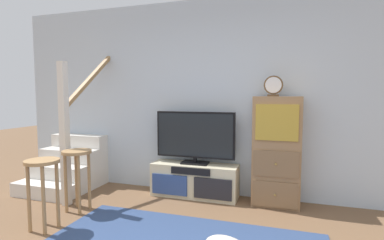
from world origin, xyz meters
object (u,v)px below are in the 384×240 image
Objects in this scene: media_console at (194,180)px; television at (195,136)px; desk_clock at (273,86)px; bar_stool_near at (43,178)px; bar_stool_far at (77,166)px; side_cabinet at (276,152)px.

media_console is 0.61m from television.
media_console is 4.67× the size of desk_clock.
bar_stool_far is at bearing 90.53° from bar_stool_near.
media_console is 1.62× the size of bar_stool_near.
media_console is at bearing 50.21° from bar_stool_near.
desk_clock is at bearing -164.69° from side_cabinet.
television is (0.00, 0.02, 0.61)m from media_console.
side_cabinet is at bearing 21.82° from bar_stool_far.
media_console is 1.08× the size of television.
bar_stool_near is 1.00× the size of bar_stool_far.
side_cabinet is 5.42× the size of desk_clock.
bar_stool_far is (-1.19, -0.90, 0.32)m from media_console.
television reaches higher than bar_stool_far.
side_cabinet is 1.87× the size of bar_stool_far.
bar_stool_near is at bearing -147.55° from side_cabinet.
desk_clock is (1.02, -0.00, 1.28)m from media_console.
desk_clock is 2.57m from bar_stool_far.
bar_stool_near is at bearing -89.47° from bar_stool_far.
side_cabinet is (1.07, 0.01, 0.46)m from media_console.
bar_stool_near is (-2.20, -1.42, -0.96)m from desk_clock.
television is 0.80× the size of side_cabinet.
bar_stool_far is (-2.21, -0.89, -0.96)m from desk_clock.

